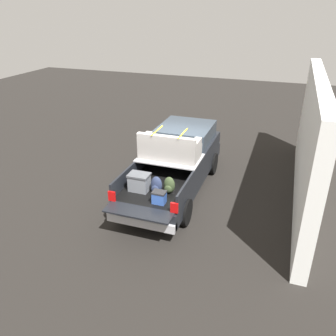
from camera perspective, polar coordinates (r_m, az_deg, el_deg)
The scene contains 3 objects.
ground_plane at distance 11.63m, azimuth 0.98°, elevation -3.71°, with size 40.00×40.00×0.00m, color black.
pickup_truck at distance 11.52m, azimuth 1.59°, elevation 1.31°, with size 6.05×2.06×2.23m.
building_facade at distance 11.34m, azimuth 22.34°, elevation 4.07°, with size 8.44×0.36×3.79m, color white.
Camera 1 is at (-9.66, -3.19, 5.65)m, focal length 36.86 mm.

